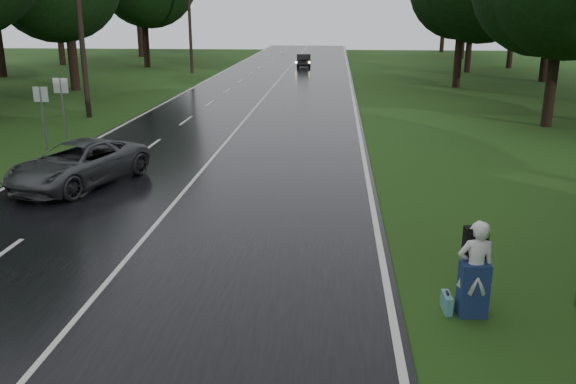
# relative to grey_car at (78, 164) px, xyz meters

# --- Properties ---
(ground) EXTENTS (160.00, 160.00, 0.00)m
(ground) POSITION_rel_grey_car_xyz_m (3.57, -8.10, -0.74)
(ground) COLOR #224514
(ground) RESTS_ON ground
(road) EXTENTS (12.00, 140.00, 0.04)m
(road) POSITION_rel_grey_car_xyz_m (3.57, 11.90, -0.72)
(road) COLOR black
(road) RESTS_ON ground
(lane_center) EXTENTS (0.12, 140.00, 0.01)m
(lane_center) POSITION_rel_grey_car_xyz_m (3.57, 11.90, -0.69)
(lane_center) COLOR silver
(lane_center) RESTS_ON road
(grey_car) EXTENTS (3.86, 5.49, 1.39)m
(grey_car) POSITION_rel_grey_car_xyz_m (0.00, 0.00, 0.00)
(grey_car) COLOR #474A4C
(grey_car) RESTS_ON road
(far_car) EXTENTS (1.56, 3.97, 1.29)m
(far_car) POSITION_rel_grey_car_xyz_m (4.96, 42.98, -0.05)
(far_car) COLOR black
(far_car) RESTS_ON road
(hitchhiker) EXTENTS (0.72, 0.65, 1.87)m
(hitchhiker) POSITION_rel_grey_car_xyz_m (10.84, -7.79, 0.13)
(hitchhiker) COLOR silver
(hitchhiker) RESTS_ON ground
(suitcase) EXTENTS (0.16, 0.49, 0.34)m
(suitcase) POSITION_rel_grey_car_xyz_m (10.41, -7.68, -0.56)
(suitcase) COLOR teal
(suitcase) RESTS_ON ground
(utility_pole_mid) EXTENTS (1.80, 0.28, 10.89)m
(utility_pole_mid) POSITION_rel_grey_car_xyz_m (-4.93, 12.79, -0.74)
(utility_pole_mid) COLOR black
(utility_pole_mid) RESTS_ON ground
(utility_pole_far) EXTENTS (1.80, 0.28, 10.16)m
(utility_pole_far) POSITION_rel_grey_car_xyz_m (-4.93, 36.54, -0.74)
(utility_pole_far) COLOR black
(utility_pole_far) RESTS_ON ground
(road_sign_a) EXTENTS (0.61, 0.10, 2.53)m
(road_sign_a) POSITION_rel_grey_car_xyz_m (-3.63, 5.21, -0.74)
(road_sign_a) COLOR white
(road_sign_a) RESTS_ON ground
(road_sign_b) EXTENTS (0.64, 0.10, 2.68)m
(road_sign_b) POSITION_rel_grey_car_xyz_m (-3.63, 7.06, -0.74)
(road_sign_b) COLOR white
(road_sign_b) RESTS_ON ground
(tree_left_e) EXTENTS (8.39, 8.39, 13.11)m
(tree_left_e) POSITION_rel_grey_car_xyz_m (-10.36, 23.69, -0.74)
(tree_left_e) COLOR black
(tree_left_e) RESTS_ON ground
(tree_left_f) EXTENTS (9.45, 9.45, 14.77)m
(tree_left_f) POSITION_rel_grey_car_xyz_m (-10.82, 42.11, -0.74)
(tree_left_f) COLOR black
(tree_left_f) RESTS_ON ground
(tree_right_d) EXTENTS (7.90, 7.90, 12.34)m
(tree_right_d) POSITION_rel_grey_car_xyz_m (18.59, 11.93, -0.74)
(tree_right_d) COLOR black
(tree_right_d) RESTS_ON ground
(tree_right_e) EXTENTS (8.26, 8.26, 12.90)m
(tree_right_e) POSITION_rel_grey_car_xyz_m (17.14, 27.64, -0.74)
(tree_right_e) COLOR black
(tree_right_e) RESTS_ON ground
(tree_right_f) EXTENTS (11.03, 11.03, 17.23)m
(tree_right_f) POSITION_rel_grey_car_xyz_m (20.27, 39.07, -0.74)
(tree_right_f) COLOR black
(tree_right_f) RESTS_ON ground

